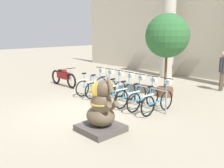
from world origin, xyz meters
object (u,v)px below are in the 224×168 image
at_px(bicycle_3, 121,92).
at_px(bicycle_0, 93,85).
at_px(bicycle_4, 132,95).
at_px(bicycle_1, 102,87).
at_px(person_pedestrian, 223,67).
at_px(bicycle_2, 111,89).
at_px(bicycle_5, 144,97).
at_px(bicycle_6, 158,101).
at_px(potted_tree, 167,37).
at_px(elephant_statue, 102,112).
at_px(motorcycle, 63,77).

bearing_deg(bicycle_3, bicycle_0, -179.13).
distance_m(bicycle_0, bicycle_4, 2.23).
relative_size(bicycle_1, person_pedestrian, 0.95).
distance_m(bicycle_2, bicycle_5, 1.68).
bearing_deg(bicycle_0, bicycle_1, 3.25).
distance_m(bicycle_3, bicycle_4, 0.56).
relative_size(bicycle_0, bicycle_2, 1.00).
height_order(bicycle_6, person_pedestrian, person_pedestrian).
bearing_deg(bicycle_4, bicycle_5, 1.49).
distance_m(person_pedestrian, potted_tree, 3.13).
relative_size(elephant_statue, person_pedestrian, 0.95).
relative_size(bicycle_1, bicycle_6, 1.00).
bearing_deg(bicycle_4, potted_tree, 90.01).
distance_m(bicycle_1, bicycle_2, 0.56).
bearing_deg(bicycle_1, bicycle_2, 0.26).
bearing_deg(bicycle_0, potted_tree, 41.65).
height_order(bicycle_4, person_pedestrian, person_pedestrian).
bearing_deg(bicycle_5, person_pedestrian, 82.30).
height_order(bicycle_0, bicycle_4, same).
height_order(bicycle_3, person_pedestrian, person_pedestrian).
bearing_deg(bicycle_0, bicycle_5, 0.15).
distance_m(bicycle_5, person_pedestrian, 4.65).
bearing_deg(bicycle_5, bicycle_4, -178.51).
bearing_deg(bicycle_0, motorcycle, -179.28).
relative_size(bicycle_5, bicycle_6, 1.00).
xyz_separation_m(bicycle_2, bicycle_6, (2.23, 0.00, 0.00)).
height_order(bicycle_1, elephant_statue, elephant_statue).
xyz_separation_m(bicycle_1, bicycle_4, (1.68, -0.04, 0.00)).
bearing_deg(bicycle_4, bicycle_2, 177.87).
xyz_separation_m(bicycle_1, bicycle_3, (1.12, -0.01, 0.00)).
bearing_deg(bicycle_6, bicycle_1, -179.86).
bearing_deg(person_pedestrian, bicycle_4, -104.41).
bearing_deg(potted_tree, bicycle_3, -105.89).
height_order(bicycle_1, motorcycle, bicycle_1).
xyz_separation_m(bicycle_2, bicycle_4, (1.12, -0.04, 0.00)).
distance_m(bicycle_2, elephant_statue, 3.19).
xyz_separation_m(person_pedestrian, potted_tree, (-1.18, -2.58, 1.32)).
bearing_deg(bicycle_3, elephant_statue, -55.59).
xyz_separation_m(bicycle_1, bicycle_2, (0.56, 0.00, 0.00)).
distance_m(bicycle_2, bicycle_6, 2.23).
height_order(bicycle_0, bicycle_5, same).
bearing_deg(elephant_statue, bicycle_6, 88.14).
relative_size(bicycle_2, bicycle_5, 1.00).
height_order(bicycle_1, bicycle_3, same).
bearing_deg(bicycle_3, bicycle_2, 179.09).
height_order(bicycle_4, motorcycle, bicycle_4).
relative_size(bicycle_6, motorcycle, 0.79).
relative_size(bicycle_4, bicycle_5, 1.00).
relative_size(bicycle_0, bicycle_1, 1.00).
bearing_deg(bicycle_1, bicycle_6, 0.14).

